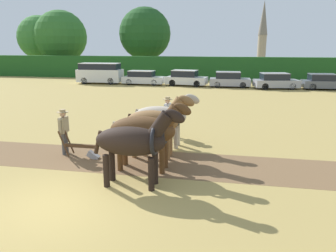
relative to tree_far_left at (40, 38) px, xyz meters
name	(u,v)px	position (x,y,z in m)	size (l,w,h in m)	color
ground_plane	(55,206)	(25.95, -39.41, -5.22)	(240.00, 240.00, 0.00)	#A88E4C
plowed_furrow_strip	(12,153)	(22.01, -35.93, -5.21)	(35.95, 2.62, 0.01)	brown
hedgerow	(203,68)	(25.95, -6.62, -3.84)	(63.49, 1.27, 2.75)	#1E511E
tree_far_left	(40,38)	(0.00, 0.00, 0.00)	(6.63, 6.63, 8.54)	brown
tree_left	(61,37)	(4.05, -0.85, 0.11)	(7.59, 7.59, 9.13)	brown
tree_center_left	(145,34)	(17.01, -0.83, 0.45)	(7.16, 7.16, 9.25)	brown
church_spire	(263,31)	(34.80, 37.41, 2.34)	(2.22, 2.22, 14.43)	gray
draft_horse_lead_left	(134,141)	(27.58, -37.75, -3.87)	(2.75, 0.95, 2.40)	black
draft_horse_lead_right	(146,130)	(27.53, -36.42, -3.89)	(2.83, 1.05, 2.35)	#513319
draft_horse_trail_left	(155,122)	(27.49, -35.10, -3.90)	(2.66, 0.94, 2.39)	brown
draft_horse_trail_right	(163,116)	(27.45, -33.77, -3.97)	(2.82, 0.92, 2.25)	#B2A38E
plow	(84,150)	(24.98, -35.84, -4.90)	(1.48, 0.47, 1.13)	#4C331E
farmer_at_plow	(64,128)	(24.08, -35.56, -4.21)	(0.43, 0.67, 1.72)	#4C4C4C
farmer_beside_team	(168,113)	(27.30, -32.18, -4.16)	(0.45, 0.69, 1.79)	#28334C
parked_van	(100,73)	(15.43, -12.89, -4.09)	(4.87, 2.16, 2.20)	silver
parked_car_left	(143,78)	(20.29, -12.90, -4.51)	(4.37, 1.76, 1.47)	silver
parked_car_center_left	(186,78)	(24.89, -12.86, -4.46)	(4.30, 2.22, 1.59)	silver
parked_car_center	(229,80)	(29.29, -13.07, -4.49)	(4.06, 2.04, 1.52)	#9E9EA8
parked_car_center_right	(276,81)	(33.67, -13.46, -4.49)	(4.39, 2.65, 1.50)	#9E9EA8
parked_car_right	(323,82)	(37.98, -13.00, -4.51)	(3.95, 2.11, 1.47)	#565B66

